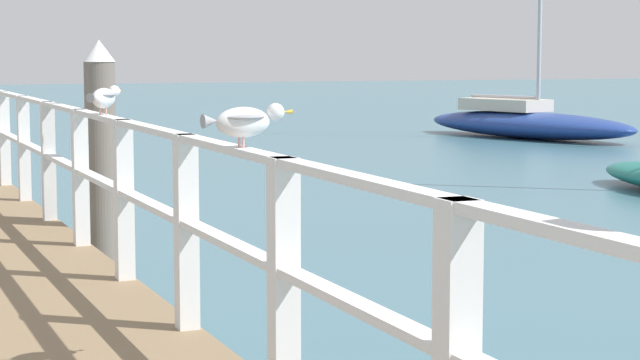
# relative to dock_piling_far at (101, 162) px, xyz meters

# --- Properties ---
(pier_railing) EXTENTS (0.12, 22.44, 1.13)m
(pier_railing) POSITION_rel_dock_piling_far_xyz_m (-0.38, 0.59, 0.10)
(pier_railing) COLOR white
(pier_railing) RESTS_ON pier_deck
(dock_piling_far) EXTENTS (0.29, 0.29, 2.24)m
(dock_piling_far) POSITION_rel_dock_piling_far_xyz_m (0.00, 0.00, 0.00)
(dock_piling_far) COLOR #6B6056
(dock_piling_far) RESTS_ON ground_plane
(seagull_foreground) EXTENTS (0.48, 0.20, 0.21)m
(seagull_foreground) POSITION_rel_dock_piling_far_xyz_m (-0.37, -5.23, 0.67)
(seagull_foreground) COLOR white
(seagull_foreground) RESTS_ON pier_railing
(seagull_background) EXTENTS (0.34, 0.40, 0.21)m
(seagull_background) POSITION_rel_dock_piling_far_xyz_m (-0.37, -1.97, 0.67)
(seagull_background) COLOR white
(seagull_background) RESTS_ON pier_railing
(boat_3) EXTENTS (3.56, 6.71, 8.35)m
(boat_3) POSITION_rel_dock_piling_far_xyz_m (13.62, 14.41, -0.72)
(boat_3) COLOR navy
(boat_3) RESTS_ON ground_plane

